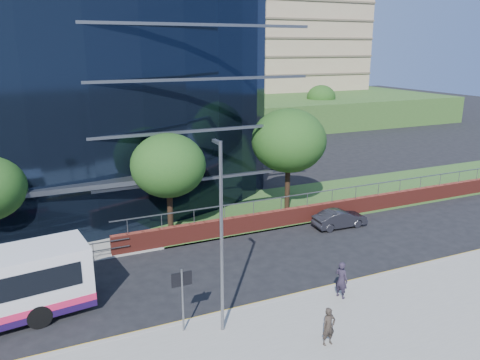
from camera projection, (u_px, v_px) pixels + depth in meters
name	position (u px, v px, depth m)	size (l,w,h in m)	color
ground	(67.00, 339.00, 19.12)	(200.00, 200.00, 0.00)	black
kerb	(69.00, 351.00, 18.22)	(80.00, 0.25, 0.16)	gray
yellow_line_outer	(68.00, 350.00, 18.41)	(80.00, 0.08, 0.01)	gold
yellow_line_inner	(68.00, 348.00, 18.54)	(80.00, 0.08, 0.01)	gold
grass_verge	(366.00, 193.00, 38.18)	(36.00, 8.00, 0.12)	#2D511E
retaining_wall	(355.00, 206.00, 33.21)	(34.00, 0.40, 2.11)	maroon
apartment_block	(233.00, 50.00, 78.88)	(60.00, 42.00, 30.00)	#2D511E
street_sign	(182.00, 287.00, 18.90)	(0.85, 0.09, 2.80)	slate
tree_far_c	(168.00, 166.00, 28.53)	(4.62, 4.62, 6.51)	black
tree_far_d	(289.00, 141.00, 32.76)	(5.28, 5.28, 7.44)	black
tree_dist_e	(229.00, 101.00, 62.42)	(4.62, 4.62, 6.51)	black
tree_dist_f	(321.00, 97.00, 70.55)	(4.29, 4.29, 6.05)	black
streetlight_east	(221.00, 234.00, 18.35)	(0.15, 0.77, 8.00)	slate
parked_car	(340.00, 219.00, 30.84)	(1.26, 3.62, 1.19)	black
pedestrian	(341.00, 280.00, 21.79)	(0.66, 0.43, 1.80)	#241E2D
pedestrian_b	(329.00, 327.00, 18.33)	(0.58, 0.38, 1.58)	#2F2821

